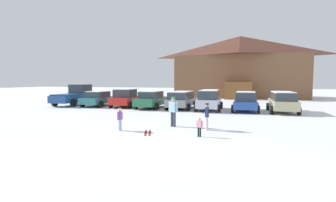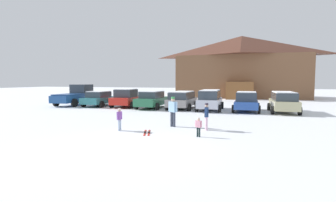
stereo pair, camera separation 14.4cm
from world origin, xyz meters
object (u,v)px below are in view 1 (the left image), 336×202
(ski_lodge, at_px, (240,66))
(parked_silver_wagon, at_px, (209,99))
(parked_grey_wagon, at_px, (182,99))
(skier_child_in_pink_snowsuit, at_px, (199,126))
(parked_beige_suv, at_px, (283,101))
(parked_red_sedan, at_px, (126,98))
(pickup_truck, at_px, (76,95))
(parked_blue_hatchback, at_px, (246,101))
(pair_of_skis, at_px, (148,133))
(skier_adult_in_blue_parka, at_px, (173,110))
(skier_teen_in_navy_coat, at_px, (207,115))
(parked_green_coupe, at_px, (152,99))
(skier_child_in_purple_jacket, at_px, (120,118))
(parked_teal_hatchback, at_px, (99,98))

(ski_lodge, relative_size, parked_silver_wagon, 4.09)
(parked_grey_wagon, xyz_separation_m, skier_child_in_pink_snowsuit, (3.90, -11.27, -0.37))
(parked_grey_wagon, distance_m, parked_beige_suv, 8.46)
(parked_red_sedan, distance_m, pickup_truck, 6.05)
(pickup_truck, bearing_deg, parked_blue_hatchback, -1.79)
(pair_of_skis, bearing_deg, pickup_truck, 138.45)
(parked_red_sedan, xyz_separation_m, parked_beige_suv, (14.11, -0.14, 0.03))
(parked_blue_hatchback, xyz_separation_m, skier_adult_in_blue_parka, (-3.63, -8.87, 0.11))
(parked_beige_suv, xyz_separation_m, skier_teen_in_navy_coat, (-4.52, -9.39, -0.11))
(parked_green_coupe, relative_size, parked_silver_wagon, 0.99)
(ski_lodge, height_order, parked_green_coupe, ski_lodge)
(pickup_truck, relative_size, skier_adult_in_blue_parka, 3.58)
(parked_grey_wagon, height_order, skier_child_in_purple_jacket, parked_grey_wagon)
(parked_grey_wagon, xyz_separation_m, skier_teen_in_navy_coat, (3.94, -9.51, -0.08))
(pair_of_skis, bearing_deg, parked_teal_hatchback, 131.97)
(parked_green_coupe, relative_size, parked_beige_suv, 1.02)
(parked_grey_wagon, distance_m, parked_silver_wagon, 2.60)
(parked_beige_suv, xyz_separation_m, pair_of_skis, (-7.15, -11.09, -0.89))
(parked_blue_hatchback, height_order, pickup_truck, pickup_truck)
(skier_adult_in_blue_parka, bearing_deg, skier_child_in_purple_jacket, -138.74)
(parked_teal_hatchback, xyz_separation_m, parked_grey_wagon, (8.56, 0.23, 0.09))
(parked_blue_hatchback, distance_m, pickup_truck, 17.31)
(pickup_truck, relative_size, pair_of_skis, 4.10)
(parked_teal_hatchback, relative_size, parked_red_sedan, 0.99)
(parked_silver_wagon, bearing_deg, parked_grey_wagon, 173.65)
(pickup_truck, height_order, skier_child_in_purple_jacket, pickup_truck)
(parked_green_coupe, xyz_separation_m, parked_beige_suv, (11.24, 0.23, 0.09))
(parked_beige_suv, height_order, pair_of_skis, parked_beige_suv)
(pickup_truck, bearing_deg, parked_teal_hatchback, -9.86)
(parked_grey_wagon, distance_m, pickup_truck, 11.69)
(parked_silver_wagon, distance_m, pair_of_skis, 11.03)
(parked_grey_wagon, distance_m, skier_child_in_pink_snowsuit, 11.93)
(pickup_truck, xyz_separation_m, pair_of_skis, (13.00, -11.52, -0.97))
(ski_lodge, height_order, pair_of_skis, ski_lodge)
(skier_child_in_pink_snowsuit, height_order, pair_of_skis, skier_child_in_pink_snowsuit)
(parked_teal_hatchback, relative_size, skier_child_in_pink_snowsuit, 4.83)
(pair_of_skis, bearing_deg, parked_red_sedan, 121.78)
(parked_green_coupe, bearing_deg, parked_teal_hatchback, 178.78)
(ski_lodge, bearing_deg, parked_blue_hatchback, -85.53)
(parked_grey_wagon, relative_size, parked_beige_suv, 1.03)
(parked_teal_hatchback, height_order, parked_grey_wagon, parked_grey_wagon)
(parked_grey_wagon, bearing_deg, parked_blue_hatchback, -2.29)
(parked_red_sedan, xyz_separation_m, skier_adult_in_blue_parka, (7.62, -9.11, 0.06))
(parked_green_coupe, height_order, skier_child_in_purple_jacket, parked_green_coupe)
(parked_blue_hatchback, relative_size, parked_beige_suv, 0.93)
(parked_grey_wagon, xyz_separation_m, skier_child_in_purple_jacket, (-0.28, -11.07, -0.21))
(parked_silver_wagon, relative_size, skier_adult_in_blue_parka, 2.86)
(parked_red_sedan, relative_size, parked_blue_hatchback, 1.01)
(ski_lodge, xyz_separation_m, parked_blue_hatchback, (1.52, -19.49, -3.93))
(skier_child_in_pink_snowsuit, bearing_deg, parked_silver_wagon, 96.82)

